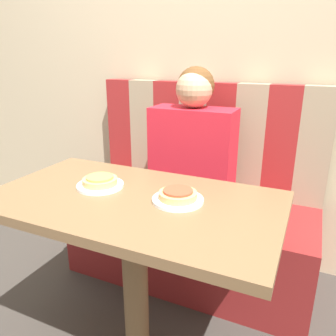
{
  "coord_description": "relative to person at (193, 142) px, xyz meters",
  "views": [
    {
      "loc": [
        0.57,
        -0.93,
        1.21
      ],
      "look_at": [
        0.0,
        0.31,
        0.75
      ],
      "focal_mm": 35.0,
      "sensor_mm": 36.0,
      "label": 1
    }
  ],
  "objects": [
    {
      "name": "wall_back",
      "position": [
        0.0,
        0.34,
        0.51
      ],
      "size": [
        7.0,
        0.05,
        2.6
      ],
      "color": "#C6B28E",
      "rests_on": "ground_plane"
    },
    {
      "name": "pizza_left",
      "position": [
        -0.16,
        -0.59,
        -0.03
      ],
      "size": [
        0.13,
        0.13,
        0.03
      ],
      "color": "tan",
      "rests_on": "plate_left"
    },
    {
      "name": "booth_backrest",
      "position": [
        0.0,
        0.24,
        -0.03
      ],
      "size": [
        1.33,
        0.08,
        0.63
      ],
      "color": "maroon",
      "rests_on": "booth_seat"
    },
    {
      "name": "plate_right",
      "position": [
        0.16,
        -0.59,
        -0.05
      ],
      "size": [
        0.18,
        0.18,
        0.01
      ],
      "color": "white",
      "rests_on": "dining_table"
    },
    {
      "name": "person",
      "position": [
        0.0,
        0.0,
        0.0
      ],
      "size": [
        0.43,
        0.21,
        0.72
      ],
      "color": "red",
      "rests_on": "booth_seat"
    },
    {
      "name": "pizza_right",
      "position": [
        0.16,
        -0.59,
        -0.03
      ],
      "size": [
        0.13,
        0.13,
        0.03
      ],
      "color": "tan",
      "rests_on": "plate_right"
    },
    {
      "name": "booth_seat",
      "position": [
        0.0,
        -0.0,
        -0.57
      ],
      "size": [
        1.33,
        0.57,
        0.45
      ],
      "color": "maroon",
      "rests_on": "ground_plane"
    },
    {
      "name": "dining_table",
      "position": [
        0.0,
        -0.63,
        -0.16
      ],
      "size": [
        1.06,
        0.6,
        0.73
      ],
      "color": "brown",
      "rests_on": "ground_plane"
    },
    {
      "name": "plate_left",
      "position": [
        -0.16,
        -0.59,
        -0.05
      ],
      "size": [
        0.18,
        0.18,
        0.01
      ],
      "color": "white",
      "rests_on": "dining_table"
    }
  ]
}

